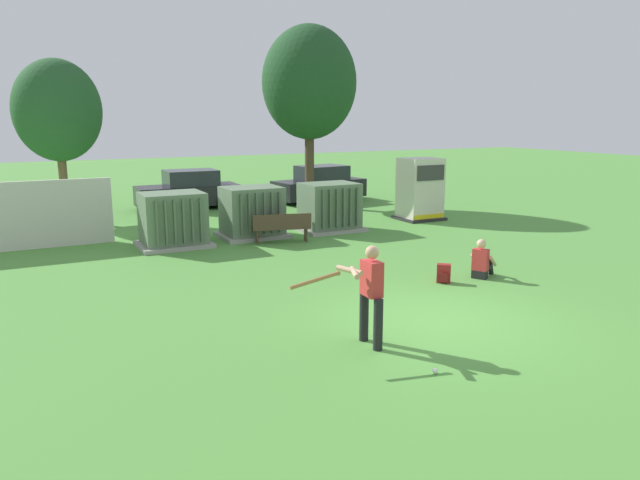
% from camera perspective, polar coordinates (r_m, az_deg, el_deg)
% --- Properties ---
extents(ground_plane, '(96.00, 96.00, 0.00)m').
position_cam_1_polar(ground_plane, '(11.80, 11.01, -7.53)').
color(ground_plane, '#51933D').
extents(fence_panel, '(4.80, 0.12, 2.00)m').
position_cam_1_polar(fence_panel, '(19.41, -26.12, 2.09)').
color(fence_panel, beige).
rests_on(fence_panel, ground).
extents(transformer_west, '(2.10, 1.70, 1.62)m').
position_cam_1_polar(transformer_west, '(18.39, -13.78, 1.82)').
color(transformer_west, '#9E9B93').
rests_on(transformer_west, ground).
extents(transformer_mid_west, '(2.10, 1.70, 1.62)m').
position_cam_1_polar(transformer_mid_west, '(19.41, -6.47, 2.59)').
color(transformer_mid_west, '#9E9B93').
rests_on(transformer_mid_west, ground).
extents(transformer_mid_east, '(2.10, 1.70, 1.62)m').
position_cam_1_polar(transformer_mid_east, '(20.38, 0.91, 3.09)').
color(transformer_mid_east, '#9E9B93').
rests_on(transformer_mid_east, ground).
extents(generator_enclosure, '(1.60, 1.40, 2.30)m').
position_cam_1_polar(generator_enclosure, '(22.85, 9.47, 4.76)').
color(generator_enclosure, '#262626').
rests_on(generator_enclosure, ground).
extents(park_bench, '(1.84, 0.83, 0.92)m').
position_cam_1_polar(park_bench, '(18.43, -3.64, 1.35)').
color(park_bench, '#4C3828').
rests_on(park_bench, ground).
extents(batter, '(1.61, 0.72, 1.74)m').
position_cam_1_polar(batter, '(10.12, 4.62, -4.80)').
color(batter, black).
rests_on(batter, ground).
extents(sports_ball, '(0.09, 0.09, 0.09)m').
position_cam_1_polar(sports_ball, '(9.50, 10.85, -12.09)').
color(sports_ball, white).
rests_on(sports_ball, ground).
extents(seated_spectator, '(0.79, 0.67, 0.96)m').
position_cam_1_polar(seated_spectator, '(15.01, 15.10, -2.05)').
color(seated_spectator, black).
rests_on(seated_spectator, ground).
extents(backpack, '(0.38, 0.37, 0.44)m').
position_cam_1_polar(backpack, '(14.39, 11.66, -3.15)').
color(backpack, maroon).
rests_on(backpack, ground).
extents(tree_left, '(3.06, 3.06, 5.85)m').
position_cam_1_polar(tree_left, '(23.91, -23.65, 11.16)').
color(tree_left, brown).
rests_on(tree_left, ground).
extents(tree_center_left, '(3.94, 3.94, 7.54)m').
position_cam_1_polar(tree_center_left, '(25.82, -1.03, 14.66)').
color(tree_center_left, '#4C3828').
rests_on(tree_center_left, ground).
extents(parked_car_leftmost, '(4.22, 1.97, 1.62)m').
position_cam_1_polar(parked_car_leftmost, '(25.87, -12.35, 4.59)').
color(parked_car_leftmost, black).
rests_on(parked_car_leftmost, ground).
extents(parked_car_left_of_center, '(4.39, 2.33, 1.62)m').
position_cam_1_polar(parked_car_left_of_center, '(27.48, -0.01, 5.26)').
color(parked_car_left_of_center, black).
rests_on(parked_car_left_of_center, ground).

